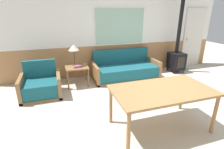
{
  "coord_description": "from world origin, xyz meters",
  "views": [
    {
      "loc": [
        -1.86,
        -2.6,
        1.97
      ],
      "look_at": [
        -0.64,
        1.14,
        0.52
      ],
      "focal_mm": 28.0,
      "sensor_mm": 36.0,
      "label": 1
    }
  ],
  "objects": [
    {
      "name": "ground_plane",
      "position": [
        0.0,
        0.0,
        0.0
      ],
      "size": [
        16.0,
        16.0,
        0.0
      ],
      "primitive_type": "plane",
      "color": "beige"
    },
    {
      "name": "entry_door",
      "position": [
        2.93,
        2.57,
        1.03
      ],
      "size": [
        0.83,
        0.09,
        2.05
      ],
      "color": "silver",
      "rests_on": "ground_plane"
    },
    {
      "name": "table_lamp",
      "position": [
        -1.4,
        2.12,
        1.02
      ],
      "size": [
        0.29,
        0.29,
        0.58
      ],
      "color": "#4C3823",
      "rests_on": "side_table"
    },
    {
      "name": "wall_back",
      "position": [
        0.0,
        2.63,
        1.36
      ],
      "size": [
        7.2,
        0.09,
        2.7
      ],
      "color": "#AD7A4C",
      "rests_on": "ground_plane"
    },
    {
      "name": "book_stack",
      "position": [
        -1.36,
        1.91,
        0.56
      ],
      "size": [
        0.23,
        0.17,
        0.05
      ],
      "color": "#994C84",
      "rests_on": "side_table"
    },
    {
      "name": "couch",
      "position": [
        0.1,
        2.09,
        0.24
      ],
      "size": [
        1.98,
        0.88,
        0.83
      ],
      "color": "olive",
      "rests_on": "ground_plane"
    },
    {
      "name": "armchair",
      "position": [
        -2.29,
        1.58,
        0.25
      ],
      "size": [
        0.92,
        0.76,
        0.82
      ],
      "rotation": [
        0.0,
        0.0,
        0.21
      ],
      "color": "olive",
      "rests_on": "ground_plane"
    },
    {
      "name": "wood_stove",
      "position": [
        1.96,
        2.12,
        0.56
      ],
      "size": [
        0.45,
        0.47,
        2.35
      ],
      "color": "black",
      "rests_on": "ground_plane"
    },
    {
      "name": "dining_table",
      "position": [
        -0.25,
        -0.37,
        0.67
      ],
      "size": [
        1.66,
        0.93,
        0.75
      ],
      "color": "#9E7042",
      "rests_on": "ground_plane"
    },
    {
      "name": "side_table",
      "position": [
        -1.37,
        2.01,
        0.46
      ],
      "size": [
        0.6,
        0.6,
        0.54
      ],
      "color": "olive",
      "rests_on": "ground_plane"
    }
  ]
}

